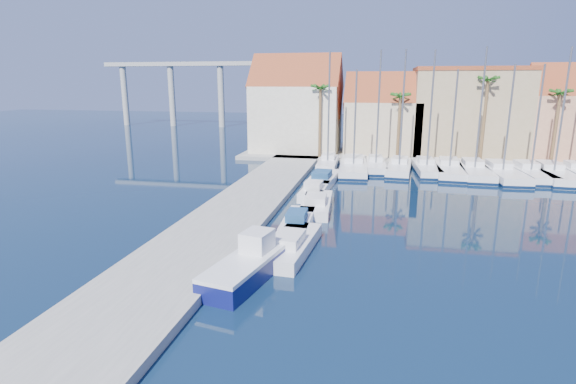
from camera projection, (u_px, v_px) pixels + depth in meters
name	position (u px, v px, depth m)	size (l,w,h in m)	color
ground	(324.00, 337.00, 18.40)	(260.00, 260.00, 0.00)	black
quay_west	(226.00, 220.00, 32.95)	(6.00, 77.00, 0.50)	gray
shore_north	(440.00, 155.00, 62.00)	(54.00, 16.00, 0.50)	gray
fishing_boat	(248.00, 265.00, 23.71)	(3.43, 6.82, 2.28)	#0E1355
motorboat_west_0	(291.00, 245.00, 27.35)	(2.84, 7.37, 1.40)	white
motorboat_west_1	(298.00, 221.00, 31.93)	(2.13, 6.00, 1.40)	white
motorboat_west_2	(316.00, 204.00, 36.45)	(2.69, 7.16, 1.40)	white
motorboat_west_3	(315.00, 190.00, 40.97)	(2.19, 6.38, 1.40)	white
motorboat_west_4	(323.00, 178.00, 46.00)	(2.86, 7.61, 1.40)	white
sailboat_0	(328.00, 163.00, 54.12)	(2.51, 8.43, 13.47)	white
sailboat_1	(353.00, 166.00, 52.31)	(3.67, 11.83, 11.48)	white
sailboat_2	(376.00, 165.00, 52.80)	(2.81, 8.55, 13.58)	white
sailboat_3	(399.00, 167.00, 51.62)	(3.36, 9.78, 13.56)	white
sailboat_4	(426.00, 167.00, 51.33)	(2.97, 9.40, 13.48)	white
sailboat_5	(449.00, 169.00, 50.78)	(3.47, 11.04, 11.45)	white
sailboat_6	(473.00, 170.00, 50.04)	(3.03, 11.03, 13.71)	white
sailboat_7	(501.00, 172.00, 48.89)	(3.72, 11.45, 11.89)	white
sailboat_8	(529.00, 172.00, 48.79)	(3.43, 10.39, 11.92)	white
sailboat_9	(552.00, 173.00, 48.33)	(3.33, 11.46, 13.57)	white
sailboat_10	(576.00, 171.00, 48.77)	(2.38, 8.31, 14.83)	white
building_0	(297.00, 108.00, 63.49)	(12.30, 9.00, 13.50)	beige
building_1	(383.00, 118.00, 61.42)	(10.30, 8.00, 11.00)	tan
building_2	(467.00, 112.00, 59.97)	(14.20, 10.20, 11.50)	tan
building_3	(568.00, 117.00, 56.75)	(10.30, 8.00, 12.00)	tan
palm_0	(320.00, 90.00, 57.33)	(2.60, 2.60, 10.15)	brown
palm_1	(400.00, 98.00, 55.59)	(2.60, 2.60, 9.15)	brown
palm_2	(488.00, 83.00, 53.17)	(2.60, 2.60, 11.15)	brown
palm_3	(560.00, 95.00, 51.93)	(2.60, 2.60, 9.65)	brown
viaduct	(199.00, 81.00, 101.60)	(48.00, 2.20, 14.45)	#9E9E99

